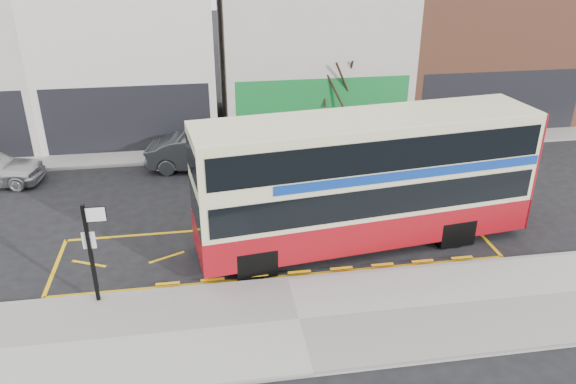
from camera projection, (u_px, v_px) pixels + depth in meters
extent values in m
plane|color=black|center=(286.00, 275.00, 16.99)|extent=(120.00, 120.00, 0.00)
cube|color=#A5A39C|center=(299.00, 321.00, 14.91)|extent=(40.00, 4.00, 0.15)
cube|color=gray|center=(288.00, 280.00, 16.63)|extent=(40.00, 0.15, 0.15)
cube|color=#A5A39C|center=(251.00, 146.00, 26.78)|extent=(50.00, 3.00, 0.15)
cube|color=silver|center=(129.00, 40.00, 27.67)|extent=(8.00, 8.00, 9.00)
cube|color=black|center=(129.00, 121.00, 25.37)|extent=(7.36, 0.06, 3.20)
cube|color=black|center=(129.00, 125.00, 25.47)|extent=(5.60, 0.04, 2.00)
cube|color=beige|center=(308.00, 40.00, 29.05)|extent=(9.00, 8.00, 8.50)
cube|color=#157730|center=(323.00, 112.00, 26.63)|extent=(8.28, 0.06, 3.20)
cube|color=black|center=(323.00, 116.00, 26.74)|extent=(6.30, 0.04, 2.00)
cube|color=#9D5A3F|center=(470.00, 44.00, 30.53)|extent=(9.00, 8.00, 7.50)
cube|color=black|center=(500.00, 103.00, 27.90)|extent=(8.28, 0.06, 3.20)
cube|color=black|center=(499.00, 107.00, 28.00)|extent=(6.30, 0.04, 2.00)
cube|color=beige|center=(366.00, 178.00, 17.80)|extent=(11.08, 3.78, 4.00)
cube|color=maroon|center=(363.00, 218.00, 18.42)|extent=(11.12, 3.83, 1.09)
cube|color=maroon|center=(512.00, 160.00, 19.15)|extent=(0.37, 2.50, 4.00)
cube|color=black|center=(365.00, 186.00, 17.92)|extent=(10.65, 3.79, 0.94)
cube|color=black|center=(368.00, 142.00, 17.28)|extent=(10.65, 3.79, 0.99)
cube|color=navy|center=(395.00, 159.00, 17.82)|extent=(8.93, 3.57, 0.30)
cube|color=black|center=(196.00, 214.00, 16.67)|extent=(0.34, 2.26, 1.58)
cube|color=black|center=(192.00, 160.00, 15.93)|extent=(0.34, 2.26, 0.99)
cube|color=black|center=(194.00, 185.00, 16.27)|extent=(0.26, 1.72, 0.35)
cube|color=beige|center=(369.00, 119.00, 16.96)|extent=(11.07, 3.69, 0.12)
cylinder|color=black|center=(257.00, 264.00, 16.67)|extent=(1.01, 0.40, 0.99)
cylinder|color=black|center=(242.00, 229.00, 18.60)|extent=(1.01, 0.40, 0.99)
cylinder|color=black|center=(457.00, 233.00, 18.34)|extent=(1.01, 0.40, 0.99)
cylinder|color=black|center=(424.00, 204.00, 20.27)|extent=(1.01, 0.40, 0.99)
cube|color=black|center=(91.00, 254.00, 15.01)|extent=(0.10, 0.10, 2.95)
cube|color=white|center=(96.00, 214.00, 14.54)|extent=(0.53, 0.04, 0.43)
cube|color=white|center=(89.00, 240.00, 14.89)|extent=(0.34, 0.03, 0.49)
imported|color=#3F4346|center=(201.00, 152.00, 24.15)|extent=(4.81, 2.16, 1.53)
imported|color=silver|center=(419.00, 138.00, 26.04)|extent=(4.84, 2.71, 1.33)
cylinder|color=#342417|center=(334.00, 121.00, 27.38)|extent=(0.24, 0.24, 1.89)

